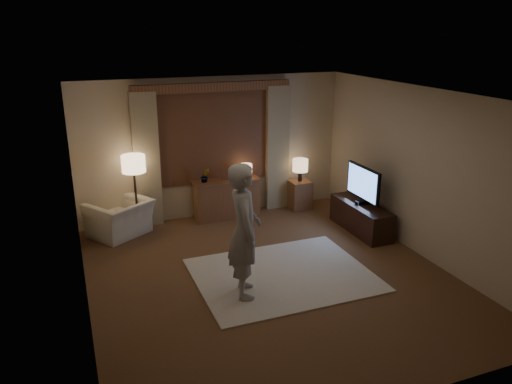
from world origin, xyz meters
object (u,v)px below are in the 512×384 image
sideboard (226,199)px  person (244,231)px  tv_stand (361,217)px  armchair (120,218)px  side_table (299,195)px

sideboard → person: (-0.66, -2.82, 0.58)m
tv_stand → person: bearing=-153.4°
armchair → side_table: 3.47m
armchair → tv_stand: 4.18m
armchair → side_table: armchair is taller
armchair → tv_stand: armchair is taller
armchair → person: 3.03m
sideboard → tv_stand: sideboard is taller
armchair → person: person is taller
person → sideboard: bearing=0.2°
sideboard → side_table: (1.50, -0.05, -0.07)m
tv_stand → sideboard: bearing=143.3°
tv_stand → person: person is taller
sideboard → person: size_ratio=0.66×
side_table → tv_stand: (0.50, -1.44, -0.03)m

